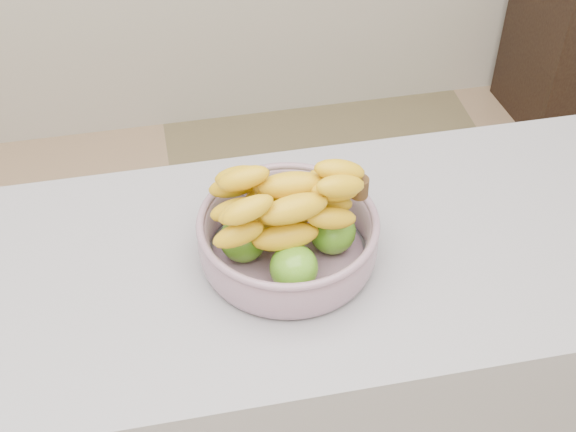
{
  "coord_description": "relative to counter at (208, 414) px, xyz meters",
  "views": [
    {
      "loc": [
        -0.02,
        -0.67,
        1.93
      ],
      "look_at": [
        0.18,
        0.31,
        1.0
      ],
      "focal_mm": 50.0,
      "sensor_mm": 36.0,
      "label": 1
    }
  ],
  "objects": [
    {
      "name": "counter",
      "position": [
        0.0,
        0.0,
        0.0
      ],
      "size": [
        2.0,
        0.6,
        0.9
      ],
      "primitive_type": "cube",
      "color": "gray",
      "rests_on": "ground"
    },
    {
      "name": "fruit_bowl",
      "position": [
        0.18,
        -0.0,
        0.51
      ],
      "size": [
        0.32,
        0.32,
        0.19
      ],
      "rotation": [
        0.0,
        0.0,
        -0.07
      ],
      "color": "#A2ABC3",
      "rests_on": "counter"
    }
  ]
}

